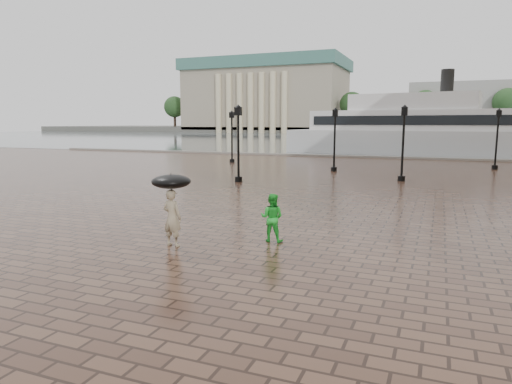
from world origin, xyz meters
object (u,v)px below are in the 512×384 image
Objects in this scene: child_pedestrian at (272,218)px; adult_pedestrian at (172,218)px; street_lamps at (339,139)px; ferry_near at (412,130)px.

adult_pedestrian is at bearing 29.28° from child_pedestrian.
street_lamps reaches higher than adult_pedestrian.
ferry_near reaches higher than adult_pedestrian.
street_lamps is 14.99× the size of child_pedestrian.
street_lamps is at bearing -92.54° from ferry_near.
ferry_near is at bearing -95.38° from child_pedestrian.
child_pedestrian is at bearing -141.06° from adult_pedestrian.
adult_pedestrian is at bearing -87.88° from ferry_near.
ferry_near is at bearing -88.92° from adult_pedestrian.
street_lamps is 21.49m from adult_pedestrian.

